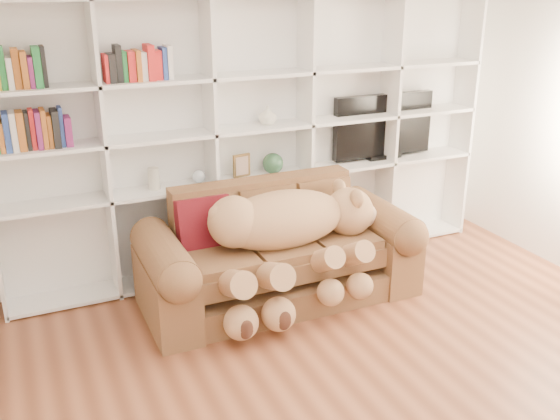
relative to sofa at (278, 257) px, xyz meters
name	(u,v)px	position (x,y,z in m)	size (l,w,h in m)	color
floor	(403,410)	(0.11, -1.67, -0.35)	(5.00, 5.00, 0.00)	brown
wall_back	(251,117)	(0.11, 0.83, 1.00)	(5.00, 0.02, 2.70)	white
bookshelf	(230,128)	(-0.13, 0.69, 0.95)	(4.43, 0.35, 2.40)	white
sofa	(278,257)	(0.00, 0.00, 0.00)	(2.22, 0.96, 0.93)	brown
teddy_bear	(288,233)	(0.01, -0.19, 0.28)	(1.55, 0.88, 0.90)	tan
throw_pillow	(204,224)	(-0.57, 0.16, 0.34)	(0.42, 0.14, 0.42)	maroon
gift_box	(359,262)	(0.81, 0.05, -0.22)	(0.33, 0.30, 0.26)	red
tv	(383,127)	(1.41, 0.68, 0.82)	(1.05, 0.18, 0.62)	black
picture_frame	(242,165)	(-0.06, 0.63, 0.62)	(0.16, 0.03, 0.20)	brown
green_vase	(273,163)	(0.24, 0.63, 0.61)	(0.19, 0.19, 0.19)	#295134
figurine_tall	(154,179)	(-0.84, 0.63, 0.60)	(0.09, 0.09, 0.18)	beige
figurine_short	(156,183)	(-0.82, 0.63, 0.57)	(0.06, 0.06, 0.11)	beige
snow_globe	(199,176)	(-0.45, 0.63, 0.57)	(0.11, 0.11, 0.11)	silver
shelf_vase	(268,115)	(0.19, 0.63, 1.04)	(0.16, 0.16, 0.16)	silver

